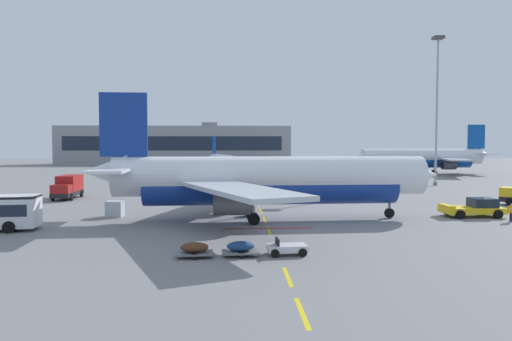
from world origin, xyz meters
The scene contains 12 objects.
ground centered at (40.00, 40.00, 0.00)m, with size 400.00×400.00×0.00m, color slate.
apron_paint_markings centered at (18.00, 35.97, 0.00)m, with size 8.00×92.95×0.01m.
airliner_foreground centered at (18.08, 26.73, 3.95)m, with size 34.79×34.58×12.20m.
pushback_tug centered at (39.47, 27.85, 0.90)m, with size 6.02×3.24×2.08m.
airliner_mid_left centered at (63.28, 99.73, 4.06)m, with size 35.77×35.57×12.55m.
airliner_far_center centered at (11.93, 99.59, 3.15)m, with size 26.94×27.57×9.73m.
ground_power_truck centered at (-7.60, 46.39, 1.65)m, with size 2.84×7.07×3.14m.
baggage_train centered at (15.49, 11.65, 0.52)m, with size 8.68×2.16×1.14m.
ground_crew_worker centered at (41.42, 24.60, 0.99)m, with size 0.55×0.49×1.73m.
uld_cargo_container centered at (2.88, 29.52, 0.80)m, with size 1.64×1.60×1.60m.
apron_light_mast_far centered at (51.53, 65.39, 16.49)m, with size 1.80×1.80×26.74m.
terminal_satellite centered at (-7.69, 167.47, 7.27)m, with size 87.81×18.57×16.11m.
Camera 1 is at (15.08, -19.29, 7.28)m, focal length 33.44 mm.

